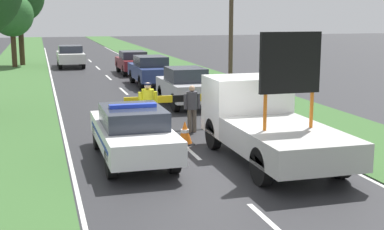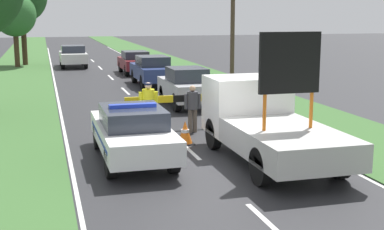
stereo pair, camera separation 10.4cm
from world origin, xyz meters
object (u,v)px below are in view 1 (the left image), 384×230
object	(u,v)px
pedestrian_civilian	(192,105)
traffic_cone_centre_front	(159,122)
queued_car_hatch_blue	(150,70)
queued_car_van_white	(71,56)
police_car	(133,132)
queued_car_sedan_silver	(185,86)
queued_car_wagon_maroon	(133,62)
roadside_tree_near_right	(12,14)
utility_pole	(231,24)
work_truck	(265,121)
police_officer	(148,104)
road_barrier	(172,101)
traffic_cone_near_police	(185,133)

from	to	relation	value
pedestrian_civilian	traffic_cone_centre_front	size ratio (longest dim) A/B	3.09
queued_car_hatch_blue	queued_car_van_white	bearing A→B (deg)	-72.79
police_car	queued_car_sedan_silver	size ratio (longest dim) A/B	1.22
queued_car_wagon_maroon	roadside_tree_near_right	world-z (taller)	roadside_tree_near_right
queued_car_hatch_blue	queued_car_wagon_maroon	bearing A→B (deg)	-90.58
traffic_cone_centre_front	utility_pole	bearing A→B (deg)	51.16
work_truck	queued_car_van_white	size ratio (longest dim) A/B	1.27
traffic_cone_centre_front	queued_car_sedan_silver	world-z (taller)	queued_car_sedan_silver
queued_car_sedan_silver	queued_car_hatch_blue	bearing A→B (deg)	-89.11
utility_pole	police_officer	bearing A→B (deg)	-127.90
pedestrian_civilian	queued_car_van_white	distance (m)	23.82
road_barrier	traffic_cone_near_police	distance (m)	2.30
road_barrier	utility_pole	bearing A→B (deg)	56.54
traffic_cone_centre_front	queued_car_hatch_blue	world-z (taller)	queued_car_hatch_blue
road_barrier	queued_car_sedan_silver	world-z (taller)	queued_car_sedan_silver
police_car	traffic_cone_centre_front	distance (m)	4.09
queued_car_sedan_silver	police_officer	bearing A→B (deg)	62.85
work_truck	police_officer	distance (m)	4.40
police_officer	queued_car_wagon_maroon	world-z (taller)	police_officer
utility_pole	pedestrian_civilian	bearing A→B (deg)	-119.49
police_car	utility_pole	size ratio (longest dim) A/B	0.72
police_car	utility_pole	bearing A→B (deg)	58.26
road_barrier	queued_car_wagon_maroon	bearing A→B (deg)	86.82
police_officer	roadside_tree_near_right	bearing A→B (deg)	-49.34
road_barrier	queued_car_hatch_blue	world-z (taller)	queued_car_hatch_blue
police_car	utility_pole	distance (m)	11.83
police_officer	queued_car_hatch_blue	world-z (taller)	police_officer
pedestrian_civilian	road_barrier	bearing A→B (deg)	119.56
traffic_cone_centre_front	queued_car_hatch_blue	size ratio (longest dim) A/B	0.11
police_officer	queued_car_sedan_silver	size ratio (longest dim) A/B	0.44
pedestrian_civilian	utility_pole	distance (m)	8.15
queued_car_sedan_silver	queued_car_wagon_maroon	size ratio (longest dim) A/B	0.94
queued_car_wagon_maroon	queued_car_van_white	xyz separation A→B (m)	(-3.69, 5.61, 0.06)
road_barrier	queued_car_hatch_blue	size ratio (longest dim) A/B	0.74
queued_car_hatch_blue	utility_pole	size ratio (longest dim) A/B	0.68
traffic_cone_near_police	utility_pole	bearing A→B (deg)	61.56
police_car	pedestrian_civilian	bearing A→B (deg)	50.64
queued_car_sedan_silver	utility_pole	bearing A→B (deg)	-148.04
traffic_cone_near_police	work_truck	bearing A→B (deg)	-52.29
queued_car_sedan_silver	queued_car_wagon_maroon	world-z (taller)	queued_car_sedan_silver
road_barrier	queued_car_van_white	distance (m)	23.07
queued_car_hatch_blue	queued_car_van_white	distance (m)	12.27
police_officer	queued_car_wagon_maroon	size ratio (longest dim) A/B	0.42
utility_pole	queued_car_sedan_silver	bearing A→B (deg)	-148.04
traffic_cone_centre_front	roadside_tree_near_right	bearing A→B (deg)	103.32
road_barrier	queued_car_van_white	bearing A→B (deg)	97.29
police_officer	traffic_cone_centre_front	size ratio (longest dim) A/B	3.42
police_car	road_barrier	world-z (taller)	police_car
traffic_cone_near_police	utility_pole	world-z (taller)	utility_pole
road_barrier	pedestrian_civilian	distance (m)	0.86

